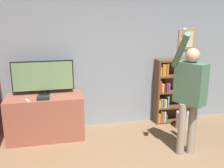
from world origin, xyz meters
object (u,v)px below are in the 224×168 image
Objects in this scene: bookshelf at (170,92)px; television at (43,77)px; person at (190,91)px; game_console at (43,98)px; waste_bin at (183,120)px.

television is at bearing -177.86° from bookshelf.
person is at bearing -102.69° from bookshelf.
game_console is at bearing -90.91° from television.
game_console is at bearing -140.71° from person.
person reaches higher than television.
person reaches higher than waste_bin.
bookshelf is (2.57, 0.10, -0.48)m from television.
television is 0.81× the size of bookshelf.
game_console is (-0.00, -0.32, -0.30)m from television.
game_console is 2.79m from waste_bin.
television reaches higher than game_console.
television is at bearing 89.09° from game_console.
person reaches higher than bookshelf.
bookshelf is 3.99× the size of waste_bin.
bookshelf is 1.43m from person.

